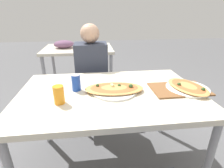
% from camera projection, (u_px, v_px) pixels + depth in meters
% --- Properties ---
extents(ground_plane, '(14.00, 14.00, 0.00)m').
position_uv_depth(ground_plane, '(110.00, 163.00, 1.60)').
color(ground_plane, '#59595B').
extents(dining_table, '(1.35, 0.89, 0.73)m').
position_uv_depth(dining_table, '(110.00, 99.00, 1.34)').
color(dining_table, beige).
rests_on(dining_table, ground_plane).
extents(chair_far_seated, '(0.40, 0.40, 0.89)m').
position_uv_depth(chair_far_seated, '(92.00, 81.00, 2.09)').
color(chair_far_seated, '#2D3851').
rests_on(chair_far_seated, ground_plane).
extents(person_seated, '(0.34, 0.28, 1.18)m').
position_uv_depth(person_seated, '(92.00, 70.00, 1.92)').
color(person_seated, '#2D2D38').
rests_on(person_seated, ground_plane).
extents(pizza_main, '(0.45, 0.34, 0.06)m').
position_uv_depth(pizza_main, '(114.00, 89.00, 1.31)').
color(pizza_main, white).
rests_on(pizza_main, dining_table).
extents(soda_can, '(0.07, 0.07, 0.12)m').
position_uv_depth(soda_can, '(76.00, 83.00, 1.31)').
color(soda_can, '#1E47B2').
rests_on(soda_can, dining_table).
extents(drink_glass, '(0.07, 0.07, 0.12)m').
position_uv_depth(drink_glass, '(59.00, 95.00, 1.13)').
color(drink_glass, orange).
rests_on(drink_glass, dining_table).
extents(serving_tray, '(0.42, 0.27, 0.01)m').
position_uv_depth(serving_tray, '(179.00, 89.00, 1.34)').
color(serving_tray, brown).
rests_on(serving_tray, dining_table).
extents(pizza_second, '(0.32, 0.41, 0.05)m').
position_uv_depth(pizza_second, '(188.00, 87.00, 1.34)').
color(pizza_second, white).
rests_on(pizza_second, dining_table).
extents(background_table, '(1.10, 0.80, 0.85)m').
position_uv_depth(background_table, '(76.00, 51.00, 2.86)').
color(background_table, beige).
rests_on(background_table, ground_plane).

